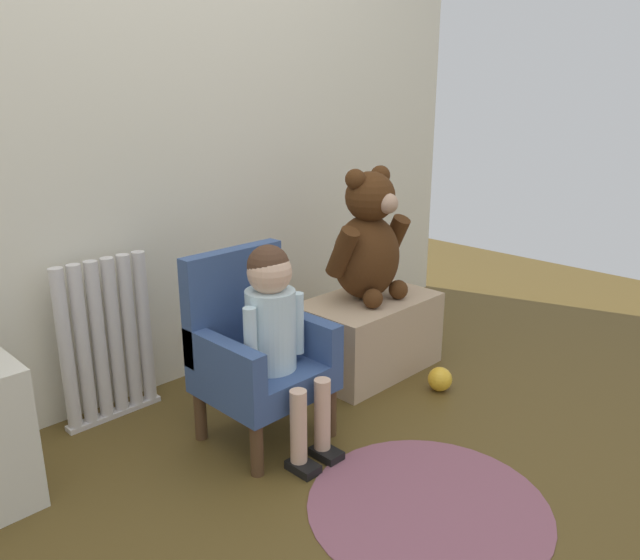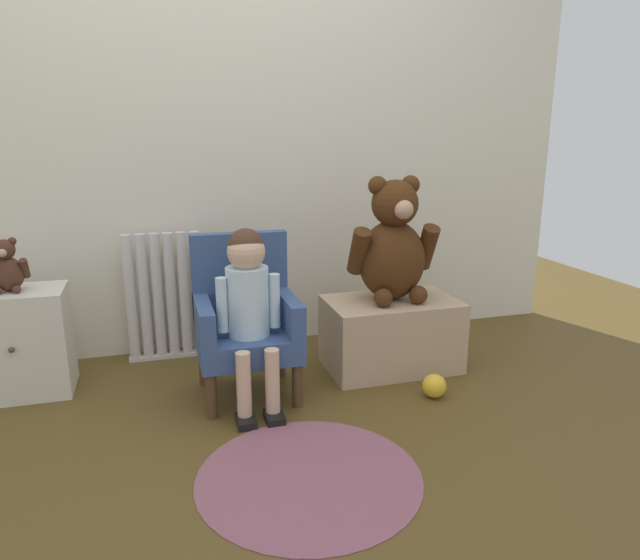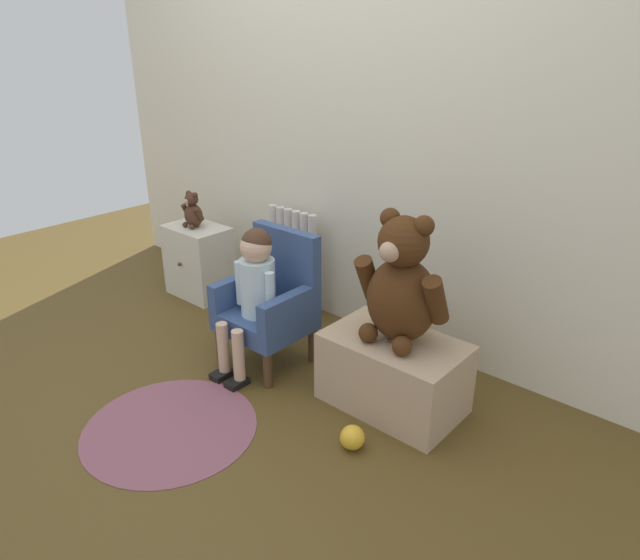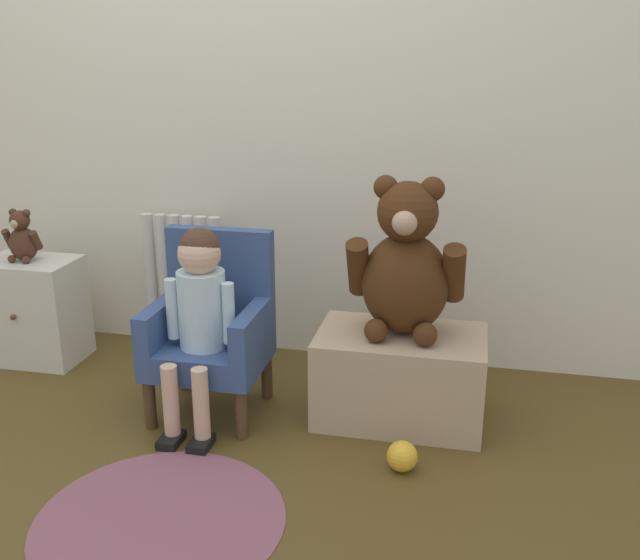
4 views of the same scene
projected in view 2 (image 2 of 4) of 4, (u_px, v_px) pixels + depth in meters
name	position (u px, v px, depth m)	size (l,w,h in m)	color
ground_plane	(261.00, 455.00, 1.97)	(6.00, 6.00, 0.00)	#533F1A
back_wall	(210.00, 106.00, 2.71)	(3.80, 0.05, 2.40)	beige
radiator	(165.00, 297.00, 2.74)	(0.37, 0.05, 0.62)	silver
small_dresser	(20.00, 343.00, 2.39)	(0.39, 0.29, 0.45)	beige
child_armchair	(245.00, 319.00, 2.38)	(0.41, 0.38, 0.67)	#354D7D
child_figure	(248.00, 293.00, 2.24)	(0.25, 0.35, 0.72)	silver
low_bench	(391.00, 334.00, 2.67)	(0.60, 0.38, 0.33)	tan
large_teddy_bear	(393.00, 246.00, 2.58)	(0.41, 0.29, 0.57)	#442610
small_teddy_bear	(7.00, 268.00, 2.30)	(0.16, 0.11, 0.22)	#45291C
floor_rug	(309.00, 477.00, 1.84)	(0.73, 0.73, 0.01)	#854E5D
toy_ball	(434.00, 386.00, 2.39)	(0.10, 0.10, 0.10)	gold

